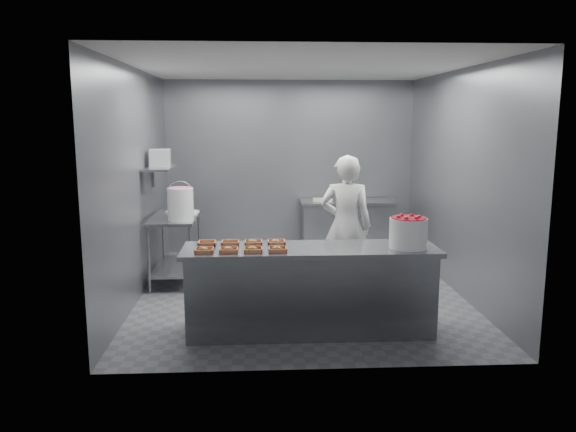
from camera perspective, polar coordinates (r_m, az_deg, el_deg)
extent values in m
plane|color=#4C4C51|center=(7.26, 1.23, -7.71)|extent=(4.50, 4.50, 0.00)
plane|color=white|center=(6.94, 1.32, 14.89)|extent=(4.50, 4.50, 0.00)
cube|color=slate|center=(9.20, 0.20, 4.94)|extent=(4.00, 0.04, 2.80)
cube|color=slate|center=(7.10, -15.07, 3.12)|extent=(0.04, 4.50, 2.80)
cube|color=slate|center=(7.39, 16.95, 3.29)|extent=(0.04, 4.50, 2.80)
cube|color=slate|center=(5.73, 2.28, -3.44)|extent=(2.60, 0.70, 0.05)
cube|color=slate|center=(5.85, 2.25, -7.73)|extent=(2.50, 0.64, 0.85)
cube|color=slate|center=(7.69, -11.44, -0.14)|extent=(0.60, 1.20, 0.04)
cube|color=slate|center=(7.84, -11.27, -5.04)|extent=(0.56, 1.15, 0.03)
cylinder|color=slate|center=(7.29, -13.98, -4.34)|extent=(0.04, 0.04, 0.88)
cylinder|color=slate|center=(7.21, -9.90, -4.35)|extent=(0.04, 0.04, 0.88)
cylinder|color=slate|center=(8.36, -12.55, -2.46)|extent=(0.04, 0.04, 0.88)
cylinder|color=slate|center=(8.29, -9.01, -2.45)|extent=(0.04, 0.04, 0.88)
cube|color=slate|center=(9.01, 6.05, 1.42)|extent=(1.50, 0.60, 0.05)
cube|color=slate|center=(9.09, 6.00, -1.39)|extent=(1.44, 0.55, 0.85)
cube|color=slate|center=(7.64, -12.88, 4.80)|extent=(0.35, 0.90, 0.03)
cube|color=tan|center=(5.56, -8.51, -3.47)|extent=(0.18, 0.18, 0.04)
cube|color=white|center=(5.58, -8.03, -3.53)|extent=(0.10, 0.06, 0.00)
ellipsoid|color=#A56D29|center=(5.56, -8.62, -3.37)|extent=(0.10, 0.10, 0.05)
cube|color=tan|center=(5.54, -6.04, -3.46)|extent=(0.18, 0.18, 0.04)
cube|color=white|center=(5.56, -5.56, -3.52)|extent=(0.10, 0.06, 0.00)
ellipsoid|color=#A56D29|center=(5.54, -6.14, -3.36)|extent=(0.10, 0.10, 0.05)
cube|color=tan|center=(5.54, -3.55, -3.44)|extent=(0.18, 0.18, 0.04)
cube|color=white|center=(5.55, -3.08, -3.50)|extent=(0.10, 0.06, 0.00)
ellipsoid|color=#A56D29|center=(5.53, -3.66, -3.34)|extent=(0.10, 0.10, 0.05)
cube|color=tan|center=(5.54, -1.06, -3.41)|extent=(0.18, 0.18, 0.04)
cube|color=white|center=(5.56, -0.60, -3.47)|extent=(0.10, 0.06, 0.00)
ellipsoid|color=#A56D29|center=(5.54, -1.17, -3.31)|extent=(0.10, 0.10, 0.05)
cube|color=tan|center=(5.87, -8.22, -2.75)|extent=(0.18, 0.18, 0.04)
cube|color=white|center=(5.88, -7.77, -2.81)|extent=(0.10, 0.06, 0.00)
cube|color=tan|center=(5.85, -5.88, -2.74)|extent=(0.18, 0.18, 0.04)
cube|color=white|center=(5.87, -5.43, -2.80)|extent=(0.10, 0.06, 0.00)
cube|color=tan|center=(5.85, -3.53, -2.72)|extent=(0.18, 0.18, 0.04)
cube|color=white|center=(5.86, -3.09, -2.78)|extent=(0.10, 0.06, 0.00)
ellipsoid|color=#A56D29|center=(5.85, -3.63, -2.62)|extent=(0.10, 0.10, 0.05)
cube|color=tan|center=(5.85, -1.18, -2.69)|extent=(0.18, 0.18, 0.04)
cube|color=white|center=(5.87, -0.74, -2.75)|extent=(0.10, 0.06, 0.00)
ellipsoid|color=#A56D29|center=(5.85, -1.27, -2.60)|extent=(0.10, 0.10, 0.05)
imported|color=silver|center=(7.01, 5.89, -0.99)|extent=(0.71, 0.54, 1.76)
cylinder|color=white|center=(5.79, 12.12, -1.71)|extent=(0.38, 0.38, 0.30)
cylinder|color=red|center=(5.76, 12.17, -0.33)|extent=(0.36, 0.36, 0.04)
cylinder|color=white|center=(7.32, -10.86, 1.19)|extent=(0.33, 0.33, 0.42)
cylinder|color=pink|center=(7.29, -10.92, 2.78)|extent=(0.31, 0.31, 0.02)
torus|color=slate|center=(7.30, -10.90, 2.16)|extent=(0.35, 0.01, 0.35)
cylinder|color=white|center=(7.88, -10.22, 0.38)|extent=(0.44, 0.44, 0.03)
cube|color=#CCB28C|center=(7.99, -11.80, 0.43)|extent=(0.15, 0.14, 0.02)
cube|color=gray|center=(7.67, -12.86, 5.79)|extent=(0.29, 0.33, 0.23)
cube|color=silver|center=(8.95, 3.52, 1.68)|extent=(0.32, 0.24, 0.04)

